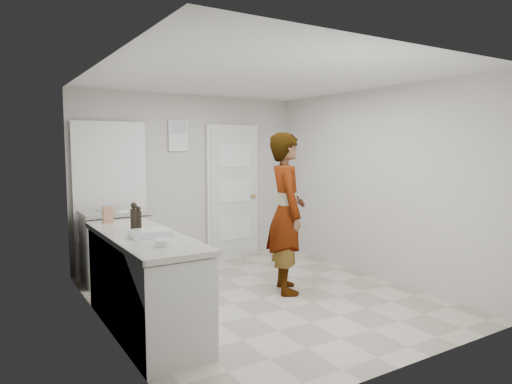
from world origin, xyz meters
TOP-DOWN VIEW (x-y plane):
  - ground at (0.00, 0.00)m, footprint 4.00×4.00m
  - room_shell at (-0.17, 1.95)m, footprint 4.00×4.00m
  - main_counter at (-1.45, -0.20)m, footprint 0.64×1.96m
  - side_counter at (-1.25, 1.55)m, footprint 0.84×0.61m
  - person at (0.38, 0.06)m, footprint 0.69×0.82m
  - cake_mix_box at (-1.57, 0.63)m, footprint 0.12×0.06m
  - spice_jar at (-1.42, 0.19)m, footprint 0.05×0.05m
  - oil_cruet_a at (-1.47, -0.01)m, footprint 0.07×0.07m
  - oil_cruet_b at (-1.43, -0.02)m, footprint 0.05×0.05m
  - baking_dish at (-1.43, -0.34)m, footprint 0.36×0.26m
  - egg_bowl at (-1.47, -0.78)m, footprint 0.14×0.14m
  - papers at (-1.27, 1.45)m, footprint 0.39×0.41m

SIDE VIEW (x-z plane):
  - ground at x=0.00m, z-range 0.00..0.00m
  - main_counter at x=-1.45m, z-range -0.04..0.89m
  - side_counter at x=-1.25m, z-range -0.03..0.89m
  - papers at x=-1.27m, z-range 0.93..0.94m
  - egg_bowl at x=-1.47m, z-range 0.93..0.98m
  - person at x=0.38m, z-range 0.00..1.91m
  - baking_dish at x=-1.43m, z-range 0.92..0.98m
  - spice_jar at x=-1.42m, z-range 0.93..1.00m
  - cake_mix_box at x=-1.57m, z-range 0.93..1.10m
  - room_shell at x=-0.17m, z-range -0.98..3.02m
  - oil_cruet_b at x=-1.43m, z-range 0.92..1.16m
  - oil_cruet_a at x=-1.47m, z-range 0.92..1.20m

